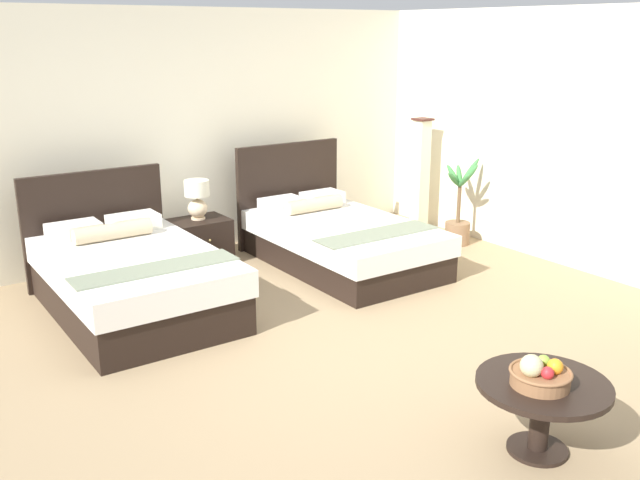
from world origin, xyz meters
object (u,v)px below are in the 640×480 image
(bed_near_window, at_px, (132,278))
(table_lamp, at_px, (197,197))
(coffee_table, at_px, (542,398))
(bed_near_corner, at_px, (338,239))
(potted_palm, at_px, (458,219))
(fruit_bowl, at_px, (540,374))
(nightstand, at_px, (200,242))
(floor_lamp_corner, at_px, (420,175))

(bed_near_window, xyz_separation_m, table_lamp, (1.08, 0.88, 0.41))
(coffee_table, bearing_deg, table_lamp, 91.01)
(bed_near_corner, bearing_deg, potted_palm, -7.93)
(bed_near_corner, bearing_deg, fruit_bowl, -108.64)
(table_lamp, bearing_deg, nightstand, -90.00)
(nightstand, distance_m, fruit_bowl, 4.37)
(bed_near_window, bearing_deg, fruit_bowl, -72.66)
(bed_near_corner, height_order, potted_palm, bed_near_corner)
(coffee_table, relative_size, fruit_bowl, 2.18)
(potted_palm, bearing_deg, nightstand, 158.98)
(floor_lamp_corner, relative_size, potted_palm, 1.38)
(coffee_table, bearing_deg, potted_palm, 50.59)
(floor_lamp_corner, bearing_deg, fruit_bowl, -124.99)
(fruit_bowl, xyz_separation_m, potted_palm, (2.76, 3.29, -0.23))
(bed_near_corner, distance_m, fruit_bowl, 3.72)
(bed_near_corner, xyz_separation_m, nightstand, (-1.20, 0.85, -0.03))
(bed_near_window, xyz_separation_m, potted_palm, (3.85, -0.20, -0.01))
(coffee_table, height_order, floor_lamp_corner, floor_lamp_corner)
(bed_near_window, bearing_deg, bed_near_corner, 0.40)
(table_lamp, xyz_separation_m, potted_palm, (2.77, -1.09, -0.43))
(nightstand, distance_m, floor_lamp_corner, 2.88)
(bed_near_window, bearing_deg, floor_lamp_corner, 7.52)
(table_lamp, relative_size, floor_lamp_corner, 0.30)
(nightstand, distance_m, coffee_table, 4.35)
(table_lamp, distance_m, fruit_bowl, 4.38)
(coffee_table, bearing_deg, fruit_bowl, -168.92)
(bed_near_corner, bearing_deg, table_lamp, 144.17)
(coffee_table, height_order, potted_palm, potted_palm)
(table_lamp, bearing_deg, bed_near_corner, -35.83)
(potted_palm, bearing_deg, bed_near_window, 176.98)
(table_lamp, relative_size, potted_palm, 0.42)
(bed_near_window, height_order, potted_palm, bed_near_window)
(bed_near_window, distance_m, coffee_table, 3.67)
(bed_near_window, relative_size, potted_palm, 2.07)
(bed_near_window, height_order, nightstand, bed_near_window)
(bed_near_corner, bearing_deg, coffee_table, -107.79)
(nightstand, xyz_separation_m, potted_palm, (2.77, -1.07, 0.06))
(coffee_table, distance_m, fruit_bowl, 0.19)
(bed_near_corner, xyz_separation_m, potted_palm, (1.57, -0.22, 0.02))
(bed_near_window, relative_size, nightstand, 3.56)
(bed_near_corner, relative_size, potted_palm, 2.18)
(bed_near_window, distance_m, bed_near_corner, 2.28)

